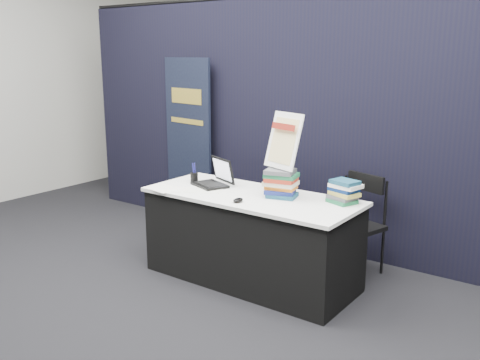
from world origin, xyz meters
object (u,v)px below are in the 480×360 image
object	(u,v)px
stacking_chair	(357,221)
laptop	(213,179)
book_stack_tall	(281,183)
book_stack_short	(344,191)
pullup_banner	(188,151)
info_sign	(284,141)
display_table	(251,238)

from	to	relation	value
stacking_chair	laptop	bearing A→B (deg)	-136.52
book_stack_tall	stacking_chair	xyz separation A→B (m)	(0.42, 0.56, -0.38)
book_stack_short	pullup_banner	size ratio (longest dim) A/B	0.14
laptop	book_stack_short	bearing A→B (deg)	29.33
book_stack_short	stacking_chair	world-z (taller)	book_stack_short
info_sign	pullup_banner	distance (m)	1.99
display_table	stacking_chair	xyz separation A→B (m)	(0.66, 0.63, 0.11)
display_table	book_stack_tall	distance (m)	0.55
display_table	stacking_chair	distance (m)	0.92
book_stack_tall	book_stack_short	size ratio (longest dim) A/B	1.14
book_stack_short	info_sign	distance (m)	0.61
display_table	pullup_banner	xyz separation A→B (m)	(-1.53, 0.95, 0.44)
info_sign	book_stack_tall	bearing A→B (deg)	-72.09
laptop	pullup_banner	xyz separation A→B (m)	(-1.07, 0.89, 0.01)
stacking_chair	book_stack_short	bearing A→B (deg)	-65.73
pullup_banner	book_stack_short	bearing A→B (deg)	-8.76
display_table	book_stack_short	bearing A→B (deg)	17.09
laptop	pullup_banner	world-z (taller)	pullup_banner
laptop	stacking_chair	size ratio (longest dim) A/B	0.43
pullup_banner	stacking_chair	xyz separation A→B (m)	(2.19, -0.31, -0.33)
book_stack_tall	stacking_chair	world-z (taller)	book_stack_tall
book_stack_tall	info_sign	bearing A→B (deg)	90.00
pullup_banner	display_table	bearing A→B (deg)	-22.68
laptop	pullup_banner	bearing A→B (deg)	161.93
book_stack_tall	info_sign	xyz separation A→B (m)	(0.00, 0.03, 0.34)
stacking_chair	info_sign	bearing A→B (deg)	-112.48
info_sign	laptop	bearing A→B (deg)	-158.28
book_stack_tall	display_table	bearing A→B (deg)	-162.39
book_stack_short	laptop	bearing A→B (deg)	-172.17
book_stack_tall	info_sign	distance (m)	0.34
display_table	pullup_banner	distance (m)	1.85
display_table	stacking_chair	bearing A→B (deg)	43.83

